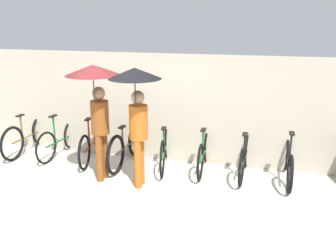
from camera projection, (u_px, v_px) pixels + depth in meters
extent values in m
plane|color=beige|center=(112.00, 206.00, 5.99)|extent=(30.00, 30.00, 0.00)
cube|color=#B2A893|center=(152.00, 107.00, 7.73)|extent=(14.67, 0.12, 2.21)
torus|color=black|center=(42.00, 130.00, 8.73)|extent=(0.07, 0.74, 0.74)
torus|color=black|center=(12.00, 144.00, 7.76)|extent=(0.07, 0.74, 0.74)
cylinder|color=brown|center=(28.00, 136.00, 8.25)|extent=(0.06, 1.05, 0.04)
cylinder|color=brown|center=(21.00, 128.00, 8.01)|extent=(0.04, 0.04, 0.51)
cube|color=black|center=(20.00, 115.00, 7.93)|extent=(0.09, 0.20, 0.03)
cylinder|color=brown|center=(41.00, 116.00, 8.64)|extent=(0.04, 0.04, 0.65)
cylinder|color=brown|center=(39.00, 102.00, 8.55)|extent=(0.44, 0.04, 0.03)
torus|color=black|center=(73.00, 134.00, 8.51)|extent=(0.09, 0.67, 0.67)
torus|color=black|center=(46.00, 148.00, 7.62)|extent=(0.09, 0.67, 0.67)
cylinder|color=#19662D|center=(60.00, 141.00, 8.07)|extent=(0.10, 0.98, 0.04)
cylinder|color=#19662D|center=(54.00, 130.00, 7.83)|extent=(0.04, 0.04, 0.57)
cube|color=black|center=(53.00, 116.00, 7.75)|extent=(0.10, 0.21, 0.03)
cylinder|color=#19662D|center=(71.00, 120.00, 8.42)|extent=(0.04, 0.04, 0.67)
cylinder|color=#19662D|center=(70.00, 106.00, 8.32)|extent=(0.44, 0.06, 0.03)
torus|color=black|center=(99.00, 136.00, 8.33)|extent=(0.16, 0.70, 0.70)
torus|color=black|center=(84.00, 152.00, 7.32)|extent=(0.16, 0.70, 0.70)
cylinder|color=maroon|center=(92.00, 144.00, 7.83)|extent=(0.21, 1.06, 0.04)
cylinder|color=maroon|center=(89.00, 133.00, 7.57)|extent=(0.04, 0.04, 0.57)
cube|color=black|center=(88.00, 119.00, 7.48)|extent=(0.12, 0.21, 0.03)
cylinder|color=maroon|center=(98.00, 120.00, 8.23)|extent=(0.04, 0.04, 0.71)
cylinder|color=maroon|center=(97.00, 105.00, 8.13)|extent=(0.44, 0.10, 0.03)
torus|color=black|center=(136.00, 138.00, 8.06)|extent=(0.09, 0.78, 0.77)
torus|color=black|center=(116.00, 155.00, 7.09)|extent=(0.09, 0.78, 0.77)
cylinder|color=brown|center=(126.00, 146.00, 7.58)|extent=(0.07, 1.05, 0.04)
cylinder|color=brown|center=(122.00, 138.00, 7.34)|extent=(0.04, 0.04, 0.44)
cube|color=black|center=(122.00, 127.00, 7.28)|extent=(0.10, 0.20, 0.03)
cylinder|color=brown|center=(136.00, 123.00, 7.97)|extent=(0.04, 0.04, 0.66)
cylinder|color=brown|center=(135.00, 108.00, 7.87)|extent=(0.44, 0.04, 0.03)
torus|color=black|center=(167.00, 141.00, 7.95)|extent=(0.17, 0.71, 0.72)
torus|color=black|center=(162.00, 159.00, 6.96)|extent=(0.17, 0.71, 0.72)
cylinder|color=#19662D|center=(165.00, 150.00, 7.45)|extent=(0.22, 1.03, 0.04)
cylinder|color=#19662D|center=(164.00, 141.00, 7.21)|extent=(0.04, 0.04, 0.48)
cube|color=black|center=(164.00, 128.00, 7.14)|extent=(0.12, 0.21, 0.03)
cylinder|color=#19662D|center=(167.00, 125.00, 7.85)|extent=(0.04, 0.04, 0.70)
cylinder|color=#19662D|center=(167.00, 109.00, 7.75)|extent=(0.44, 0.11, 0.03)
torus|color=black|center=(207.00, 145.00, 7.74)|extent=(0.07, 0.70, 0.69)
torus|color=black|center=(200.00, 162.00, 6.83)|extent=(0.07, 0.70, 0.69)
cylinder|color=#19662D|center=(204.00, 153.00, 7.28)|extent=(0.07, 0.97, 0.04)
cylinder|color=#19662D|center=(203.00, 144.00, 7.05)|extent=(0.04, 0.04, 0.51)
cube|color=black|center=(203.00, 130.00, 6.98)|extent=(0.10, 0.20, 0.03)
cylinder|color=#19662D|center=(207.00, 131.00, 7.65)|extent=(0.04, 0.04, 0.63)
cylinder|color=#19662D|center=(208.00, 116.00, 7.56)|extent=(0.44, 0.04, 0.03)
torus|color=black|center=(247.00, 150.00, 7.47)|extent=(0.08, 0.70, 0.69)
torus|color=black|center=(242.00, 168.00, 6.59)|extent=(0.08, 0.70, 0.69)
cylinder|color=black|center=(244.00, 158.00, 7.03)|extent=(0.08, 0.95, 0.04)
cylinder|color=black|center=(244.00, 148.00, 6.80)|extent=(0.04, 0.04, 0.51)
cube|color=black|center=(245.00, 134.00, 6.73)|extent=(0.10, 0.20, 0.03)
cylinder|color=black|center=(248.00, 135.00, 7.38)|extent=(0.04, 0.04, 0.63)
cylinder|color=black|center=(249.00, 120.00, 7.29)|extent=(0.44, 0.05, 0.03)
torus|color=black|center=(286.00, 153.00, 7.33)|extent=(0.07, 0.68, 0.68)
torus|color=black|center=(290.00, 174.00, 6.35)|extent=(0.07, 0.68, 0.68)
cylinder|color=black|center=(288.00, 163.00, 6.84)|extent=(0.06, 1.05, 0.04)
cylinder|color=black|center=(290.00, 151.00, 6.58)|extent=(0.04, 0.04, 0.61)
cube|color=black|center=(292.00, 133.00, 6.49)|extent=(0.09, 0.20, 0.03)
cylinder|color=black|center=(288.00, 136.00, 7.23)|extent=(0.04, 0.04, 0.69)
cylinder|color=black|center=(289.00, 119.00, 7.13)|extent=(0.44, 0.04, 0.03)
cylinder|color=brown|center=(105.00, 155.00, 6.93)|extent=(0.13, 0.13, 0.89)
cylinder|color=brown|center=(99.00, 158.00, 6.77)|extent=(0.13, 0.13, 0.89)
cylinder|color=brown|center=(100.00, 117.00, 6.64)|extent=(0.32, 0.32, 0.60)
sphere|color=tan|center=(99.00, 93.00, 6.52)|extent=(0.23, 0.23, 0.23)
cylinder|color=#332D28|center=(94.00, 97.00, 6.40)|extent=(0.02, 0.02, 0.74)
cone|color=#591919|center=(93.00, 70.00, 6.28)|extent=(0.94, 0.94, 0.18)
cylinder|color=#B25619|center=(141.00, 161.00, 6.67)|extent=(0.13, 0.13, 0.88)
cylinder|color=#B25619|center=(138.00, 164.00, 6.50)|extent=(0.13, 0.13, 0.88)
cylinder|color=#B25619|center=(138.00, 122.00, 6.38)|extent=(0.32, 0.32, 0.60)
sphere|color=tan|center=(138.00, 97.00, 6.25)|extent=(0.23, 0.23, 0.23)
cylinder|color=#332D28|center=(135.00, 101.00, 6.13)|extent=(0.02, 0.02, 0.73)
cone|color=black|center=(135.00, 73.00, 6.00)|extent=(0.87, 0.87, 0.18)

